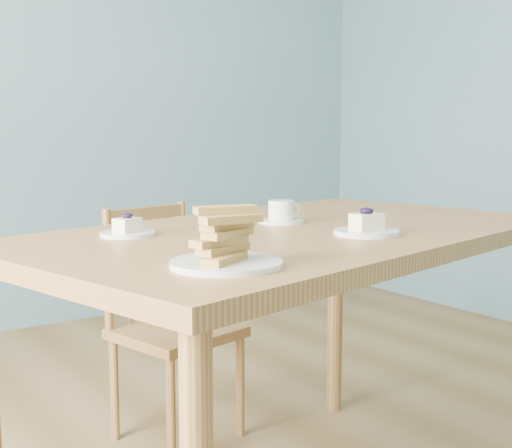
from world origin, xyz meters
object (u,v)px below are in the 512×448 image
Objects in this scene: coffee_cup at (282,213)px; cheesecake_plate_far at (128,230)px; dining_chair at (170,321)px; cheesecake_plate_near at (366,228)px; dining_table at (294,259)px; biscotti_plate at (226,247)px.

cheesecake_plate_far is at bearing -165.64° from coffee_cup.
dining_chair is 4.95× the size of cheesecake_plate_near.
cheesecake_plate_near is (0.08, -0.20, 0.10)m from dining_table.
coffee_cup is (0.47, -0.03, 0.01)m from cheesecake_plate_far.
dining_table is 7.60× the size of biscotti_plate.
cheesecake_plate_far is 0.47m from coffee_cup.
dining_chair is 0.98m from cheesecake_plate_near.
cheesecake_plate_near is at bearing 16.45° from biscotti_plate.
coffee_cup is (-0.04, 0.31, 0.01)m from cheesecake_plate_near.
cheesecake_plate_near is (0.11, -0.88, 0.42)m from dining_chair.
cheesecake_plate_far is at bearing 146.69° from cheesecake_plate_near.
coffee_cup is at bearing 56.59° from dining_table.
cheesecake_plate_near reaches higher than cheesecake_plate_far.
cheesecake_plate_far is 0.63× the size of biscotti_plate.
biscotti_plate is at bearing -92.04° from cheesecake_plate_far.
dining_table is at bearing 38.28° from biscotti_plate.
cheesecake_plate_far is at bearing 87.96° from biscotti_plate.
biscotti_plate is (-0.02, -0.49, 0.02)m from cheesecake_plate_far.
biscotti_plate reaches higher than cheesecake_plate_near.
cheesecake_plate_near is at bearing -95.26° from dining_chair.
coffee_cup reaches higher than cheesecake_plate_far.
dining_table is 12.14× the size of cheesecake_plate_far.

